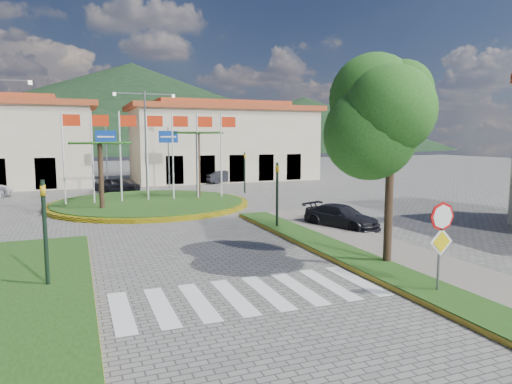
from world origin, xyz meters
name	(u,v)px	position (x,y,z in m)	size (l,w,h in m)	color
ground	(317,360)	(0.00, 0.00, 0.00)	(160.00, 160.00, 0.00)	#64615F
sidewalk_right	(467,288)	(6.00, 2.00, 0.07)	(4.00, 28.00, 0.15)	gray
verge_right	(434,293)	(4.80, 2.00, 0.09)	(1.60, 28.00, 0.18)	#1C4112
crosswalk	(247,295)	(0.00, 4.00, 0.01)	(8.00, 3.00, 0.01)	silver
roundabout_island	(150,203)	(0.00, 22.00, 0.18)	(12.70, 12.70, 6.00)	yellow
stop_sign	(441,233)	(4.90, 1.96, 1.79)	(0.80, 0.11, 2.65)	slate
deciduous_tree	(392,113)	(5.50, 5.00, 5.18)	(3.60, 3.60, 6.80)	black
traffic_light_left	(45,224)	(-5.20, 6.50, 1.94)	(0.15, 0.18, 3.20)	black
traffic_light_right	(277,189)	(4.50, 12.00, 1.94)	(0.15, 0.18, 3.20)	black
traffic_light_far	(245,168)	(8.00, 26.00, 1.94)	(0.18, 0.15, 3.20)	black
direction_sign_west	(106,148)	(-2.00, 30.97, 3.53)	(1.60, 0.14, 5.20)	slate
direction_sign_east	(169,147)	(3.00, 30.97, 3.53)	(1.60, 0.14, 5.20)	slate
street_lamp_centre	(146,136)	(1.00, 30.00, 4.50)	(4.80, 0.16, 8.00)	slate
building_right	(223,142)	(10.00, 38.00, 3.90)	(19.08, 9.54, 8.05)	beige
hill_far_mid	(132,106)	(15.00, 160.00, 15.00)	(180.00, 180.00, 30.00)	black
hill_far_east	(304,123)	(70.00, 135.00, 9.00)	(120.00, 120.00, 18.00)	black
hill_near_back	(52,123)	(-10.00, 130.00, 8.00)	(110.00, 110.00, 16.00)	black
car_dark_a	(118,185)	(-1.28, 30.00, 0.60)	(1.41, 3.51, 1.19)	black
car_dark_b	(223,177)	(8.69, 34.05, 0.62)	(1.31, 3.76, 1.24)	black
car_side_right	(341,217)	(7.50, 11.09, 0.57)	(1.59, 3.92, 1.14)	black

